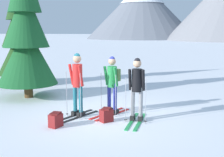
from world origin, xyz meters
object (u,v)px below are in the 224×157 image
pine_tree_mid (20,35)px  backpack_on_snow_beside (56,120)px  pine_tree_near (26,32)px  backpack_on_snow_front (106,115)px  skier_in_black (137,86)px  skier_in_red (77,82)px  skier_in_green (112,82)px

pine_tree_mid → backpack_on_snow_beside: bearing=-51.3°
pine_tree_near → backpack_on_snow_beside: (2.45, -2.87, -2.21)m
backpack_on_snow_front → backpack_on_snow_beside: bearing=-146.1°
skier_in_black → backpack_on_snow_beside: size_ratio=4.55×
skier_in_red → pine_tree_near: (-2.65, 1.82, 1.38)m
skier_in_red → skier_in_black: size_ratio=1.05×
pine_tree_mid → skier_in_black: bearing=-34.3°
backpack_on_snow_beside → pine_tree_mid: bearing=128.7°
skier_in_black → backpack_on_snow_beside: bearing=-151.0°
pine_tree_mid → pine_tree_near: bearing=-53.7°
pine_tree_near → skier_in_red: bearing=-34.5°
skier_in_black → backpack_on_snow_front: (-0.78, -0.30, -0.79)m
backpack_on_snow_front → skier_in_red: bearing=163.2°
skier_in_black → pine_tree_near: pine_tree_near is taller
pine_tree_near → pine_tree_mid: (-1.73, 2.35, -0.13)m
pine_tree_mid → skier_in_green: bearing=-34.7°
pine_tree_mid → backpack_on_snow_beside: pine_tree_mid is taller
backpack_on_snow_front → backpack_on_snow_beside: 1.37m
skier_in_black → backpack_on_snow_front: bearing=-159.2°
skier_in_black → skier_in_red: bearing=-179.6°
pine_tree_near → pine_tree_mid: size_ratio=1.06×
skier_in_green → backpack_on_snow_front: size_ratio=4.29×
skier_in_red → pine_tree_mid: (-4.38, 4.18, 1.25)m
skier_in_black → pine_tree_mid: bearing=145.7°
pine_tree_near → backpack_on_snow_front: bearing=-30.4°
skier_in_black → backpack_on_snow_front: skier_in_black is taller
skier_in_green → pine_tree_mid: pine_tree_mid is taller
skier_in_black → backpack_on_snow_beside: 2.33m
skier_in_red → pine_tree_near: bearing=145.5°
skier_in_green → backpack_on_snow_beside: 2.07m
pine_tree_near → backpack_on_snow_beside: pine_tree_near is taller
pine_tree_mid → backpack_on_snow_front: 7.24m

